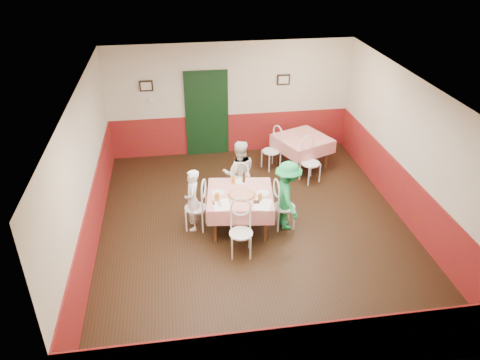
{
  "coord_description": "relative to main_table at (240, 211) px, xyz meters",
  "views": [
    {
      "loc": [
        -1.4,
        -7.4,
        5.29
      ],
      "look_at": [
        -0.28,
        0.07,
        1.05
      ],
      "focal_mm": 35.0,
      "sensor_mm": 36.0,
      "label": 1
    }
  ],
  "objects": [
    {
      "name": "chair_second_a",
      "position": [
        1.1,
        2.33,
        0.08
      ],
      "size": [
        0.55,
        0.55,
        0.9
      ],
      "primitive_type": null,
      "rotation": [
        0.0,
        0.0,
        -1.18
      ],
      "color": "white",
      "rests_on": "ground"
    },
    {
      "name": "diner_left",
      "position": [
        -0.89,
        0.12,
        0.25
      ],
      "size": [
        0.33,
        0.48,
        1.25
      ],
      "primitive_type": "imported",
      "rotation": [
        0.0,
        0.0,
        -1.65
      ],
      "color": "gray",
      "rests_on": "ground"
    },
    {
      "name": "chair_far",
      "position": [
        0.11,
        0.84,
        0.08
      ],
      "size": [
        0.45,
        0.45,
        0.9
      ],
      "primitive_type": null,
      "rotation": [
        0.0,
        0.0,
        3.07
      ],
      "color": "white",
      "rests_on": "ground"
    },
    {
      "name": "second_table",
      "position": [
        1.85,
        2.33,
        0.0
      ],
      "size": [
        1.47,
        1.47,
        0.77
      ],
      "primitive_type": "cube",
      "rotation": [
        0.0,
        0.0,
        0.4
      ],
      "color": "red",
      "rests_on": "ground"
    },
    {
      "name": "ceiling",
      "position": [
        0.28,
        -0.07,
        2.42
      ],
      "size": [
        7.0,
        7.0,
        0.0
      ],
      "primitive_type": "plane",
      "color": "white",
      "rests_on": "back_wall"
    },
    {
      "name": "shaker_c",
      "position": [
        -0.53,
        -0.31,
        0.43
      ],
      "size": [
        0.04,
        0.04,
        0.09
      ],
      "primitive_type": "cylinder",
      "rotation": [
        0.0,
        0.0,
        -0.13
      ],
      "color": "#B23319",
      "rests_on": "main_table"
    },
    {
      "name": "main_table",
      "position": [
        0.0,
        0.0,
        0.0
      ],
      "size": [
        1.37,
        1.37,
        0.77
      ],
      "primitive_type": "cube",
      "rotation": [
        0.0,
        0.0,
        -0.13
      ],
      "color": "red",
      "rests_on": "ground"
    },
    {
      "name": "chair_right",
      "position": [
        0.84,
        -0.11,
        0.08
      ],
      "size": [
        0.45,
        0.45,
        0.9
      ],
      "primitive_type": null,
      "rotation": [
        0.0,
        0.0,
        1.64
      ],
      "color": "white",
      "rests_on": "ground"
    },
    {
      "name": "chair_near",
      "position": [
        -0.11,
        -0.84,
        0.08
      ],
      "size": [
        0.47,
        0.47,
        0.9
      ],
      "primitive_type": null,
      "rotation": [
        0.0,
        0.0,
        -0.12
      ],
      "color": "white",
      "rests_on": "ground"
    },
    {
      "name": "door",
      "position": [
        -0.32,
        3.38,
        0.68
      ],
      "size": [
        0.96,
        0.06,
        2.1
      ],
      "primitive_type": "cube",
      "color": "black",
      "rests_on": "ground"
    },
    {
      "name": "diner_right",
      "position": [
        0.89,
        -0.12,
        0.32
      ],
      "size": [
        0.57,
        0.93,
        1.4
      ],
      "primitive_type": "imported",
      "rotation": [
        0.0,
        0.0,
        1.63
      ],
      "color": "gray",
      "rests_on": "ground"
    },
    {
      "name": "wainscot_back",
      "position": [
        0.28,
        3.41,
        0.12
      ],
      "size": [
        6.0,
        0.03,
        1.0
      ],
      "primitive_type": "cube",
      "color": "maroon",
      "rests_on": "ground"
    },
    {
      "name": "chair_second_b",
      "position": [
        1.85,
        1.58,
        0.08
      ],
      "size": [
        0.55,
        0.55,
        0.9
      ],
      "primitive_type": null,
      "rotation": [
        0.0,
        0.0,
        0.4
      ],
      "color": "white",
      "rests_on": "ground"
    },
    {
      "name": "chair_left",
      "position": [
        -0.84,
        0.11,
        0.08
      ],
      "size": [
        0.52,
        0.52,
        0.9
      ],
      "primitive_type": null,
      "rotation": [
        0.0,
        0.0,
        -1.85
      ],
      "color": "white",
      "rests_on": "ground"
    },
    {
      "name": "wainscot_right",
      "position": [
        3.26,
        -0.07,
        0.12
      ],
      "size": [
        0.03,
        7.0,
        1.0
      ],
      "primitive_type": "cube",
      "color": "maroon",
      "rests_on": "ground"
    },
    {
      "name": "plate_left",
      "position": [
        -0.41,
        0.07,
        0.39
      ],
      "size": [
        0.28,
        0.28,
        0.01
      ],
      "primitive_type": "cylinder",
      "rotation": [
        0.0,
        0.0,
        -0.13
      ],
      "color": "white",
      "rests_on": "main_table"
    },
    {
      "name": "plate_far",
      "position": [
        0.08,
        0.44,
        0.39
      ],
      "size": [
        0.28,
        0.28,
        0.01
      ],
      "primitive_type": "cylinder",
      "rotation": [
        0.0,
        0.0,
        -0.13
      ],
      "color": "white",
      "rests_on": "main_table"
    },
    {
      "name": "right_wall",
      "position": [
        3.28,
        -0.07,
        1.02
      ],
      "size": [
        0.1,
        7.0,
        2.8
      ],
      "primitive_type": "cube",
      "color": "beige",
      "rests_on": "ground"
    },
    {
      "name": "picture_left",
      "position": [
        -1.72,
        3.38,
        1.48
      ],
      "size": [
        0.32,
        0.03,
        0.26
      ],
      "primitive_type": "cube",
      "color": "black",
      "rests_on": "back_wall"
    },
    {
      "name": "wainscot_left",
      "position": [
        -2.71,
        -0.07,
        0.12
      ],
      "size": [
        0.03,
        7.0,
        1.0
      ],
      "primitive_type": "cube",
      "color": "maroon",
      "rests_on": "ground"
    },
    {
      "name": "shaker_b",
      "position": [
        -0.42,
        -0.41,
        0.43
      ],
      "size": [
        0.04,
        0.04,
        0.09
      ],
      "primitive_type": "cylinder",
      "rotation": [
        0.0,
        0.0,
        -0.13
      ],
      "color": "silver",
      "rests_on": "main_table"
    },
    {
      "name": "wallet",
      "position": [
        0.25,
        -0.36,
        0.4
      ],
      "size": [
        0.12,
        0.1,
        0.02
      ],
      "primitive_type": "cube",
      "rotation": [
        0.0,
        0.0,
        -0.13
      ],
      "color": "black",
      "rests_on": "main_table"
    },
    {
      "name": "picture_right",
      "position": [
        1.58,
        3.38,
        1.48
      ],
      "size": [
        0.32,
        0.03,
        0.26
      ],
      "primitive_type": "cube",
      "color": "black",
      "rests_on": "back_wall"
    },
    {
      "name": "wainscot_front",
      "position": [
        0.28,
        -3.56,
        0.12
      ],
      "size": [
        6.0,
        0.03,
        1.0
      ],
      "primitive_type": "cube",
      "color": "maroon",
      "rests_on": "ground"
    },
    {
      "name": "back_wall",
      "position": [
        0.28,
        3.43,
        1.02
      ],
      "size": [
        6.0,
        0.1,
        2.8
      ],
      "primitive_type": "cube",
      "color": "beige",
      "rests_on": "ground"
    },
    {
      "name": "glass_a",
      "position": [
        -0.45,
        -0.2,
        0.46
      ],
      "size": [
        0.09,
        0.09,
        0.15
      ],
      "primitive_type": "cylinder",
      "rotation": [
        0.0,
        0.0,
        -0.13
      ],
      "color": "#BF7219",
      "rests_on": "main_table"
    },
    {
      "name": "menu_left",
      "position": [
        -0.39,
        -0.34,
        0.39
      ],
      "size": [
        0.3,
        0.4,
        0.0
      ],
      "primitive_type": "cube",
      "rotation": [
        0.0,
        0.0,
        0.01
      ],
      "color": "white",
      "rests_on": "main_table"
    },
    {
      "name": "glass_b",
      "position": [
        0.33,
        -0.29,
        0.45
      ],
      "size": [
        0.08,
        0.08,
        0.14
      ],
      "primitive_type": "cylinder",
      "rotation": [
        0.0,
        0.0,
        -0.13
      ],
      "color": "#BF7219",
      "rests_on": "main_table"
    },
    {
      "name": "left_wall",
      "position": [
        -2.72,
        -0.07,
        1.02
      ],
      "size": [
        0.1,
        7.0,
        2.8
      ],
      "primitive_type": "cube",
      "color": "beige",
      "rests_on": "ground"
    },
    {
      "name": "glass_c",
      "position": [
        -0.07,
        0.4,
        0.45
      ],
      "size": [
        0.08,
        0.08,
        0.13
      ],
      "primitive_type": "cylinder",
      "rotation": [
        0.0,
        0.0,
        -0.13
      ],
      "color": "#BF7219",
      "rests_on": "main_table"
    },
    {
      "name": "front_wall",
      "position": [
        0.28,
        -3.57,
        1.02
      ],
      "size": [
        6.0,
        0.1,
        2.8
      ],
      "primitive_type": "cube",
      "color": "beige",
      "rests_on": "ground"
    },
    {
      "name": "menu_right",
      "position": [
        0.35,
        -0.45,
        0.39
      ],
      "size": [
        0.42,
        0.48,
        0.0
      ],
      "primitive_type": "cube",
      "rotation": [
        0.0,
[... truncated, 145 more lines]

